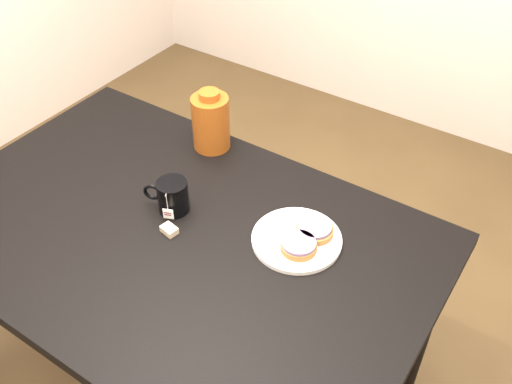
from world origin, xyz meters
TOP-DOWN VIEW (x-y plane):
  - ground_plane at (0.00, 0.00)m, footprint 4.00×4.00m
  - table at (0.00, 0.00)m, footprint 1.40×0.90m
  - plate at (0.30, 0.15)m, footprint 0.24×0.24m
  - bagel_back at (0.33, 0.19)m, footprint 0.12×0.12m
  - bagel_front at (0.32, 0.12)m, footprint 0.11×0.11m
  - mug at (-0.06, 0.07)m, footprint 0.14×0.11m
  - teabag_pouch at (-0.01, -0.01)m, footprint 0.05×0.04m
  - bagel_package at (-0.15, 0.37)m, footprint 0.15×0.15m

SIDE VIEW (x-z plane):
  - ground_plane at x=0.00m, z-range 0.00..0.00m
  - table at x=0.00m, z-range 0.29..1.04m
  - teabag_pouch at x=-0.01m, z-range 0.75..0.77m
  - plate at x=0.30m, z-range 0.75..0.77m
  - bagel_back at x=0.33m, z-range 0.76..0.79m
  - bagel_front at x=0.32m, z-range 0.76..0.79m
  - mug at x=-0.06m, z-range 0.75..0.85m
  - bagel_package at x=-0.15m, z-range 0.74..0.94m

